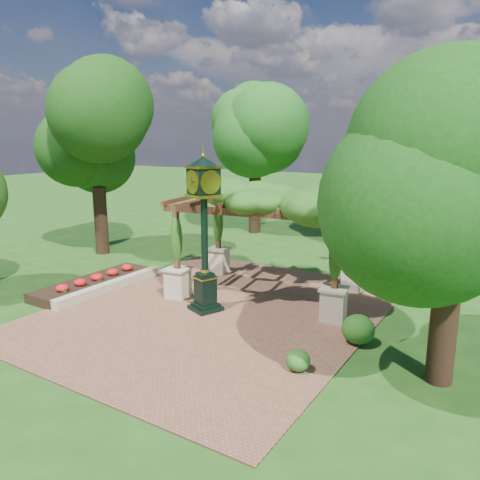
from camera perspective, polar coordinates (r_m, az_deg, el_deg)
The scene contains 14 objects.
ground at distance 15.35m, azimuth -5.02°, elevation -9.78°, with size 120.00×120.00×0.00m, color #1E4714.
brick_plaza at distance 16.09m, azimuth -2.86°, elevation -8.59°, with size 10.00×12.00×0.04m, color brown.
border_wall at distance 18.58m, azimuth -15.56°, elevation -5.54°, with size 0.35×5.00×0.40m, color #C6B793.
flower_bed at distance 19.23m, azimuth -17.39°, elevation -5.10°, with size 1.50×5.00×0.36m, color red.
pedestal_clock at distance 15.31m, azimuth -4.40°, elevation 2.42°, with size 1.34×1.34×5.25m.
pergola at distance 17.01m, azimuth 3.47°, elevation 4.43°, with size 7.20×5.13×4.18m.
sundial at distance 22.49m, azimuth 11.47°, elevation -1.62°, with size 0.62×0.62×0.96m.
shrub_front at distance 12.19m, azimuth 7.10°, elevation -14.37°, with size 0.61×0.61×0.55m, color #26611B.
shrub_mid at distance 13.91m, azimuth 14.22°, elevation -10.51°, with size 0.93×0.93×0.84m, color #255919.
shrub_back at distance 19.22m, azimuth 14.83°, elevation -4.12°, with size 0.90×0.90×0.81m, color #2B631C.
tree_west_near at distance 24.16m, azimuth -17.23°, elevation 12.29°, with size 4.54×4.54×8.66m.
tree_west_far at distance 28.46m, azimuth 1.87°, elevation 13.16°, with size 4.34×4.34×8.96m.
tree_north at distance 26.22m, azimuth 17.40°, elevation 11.17°, with size 4.89×4.89×7.94m.
tree_east_near at distance 11.43m, azimuth 25.19°, elevation 8.08°, with size 3.83×3.83×7.52m.
Camera 1 is at (8.61, -11.30, 5.80)m, focal length 35.00 mm.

